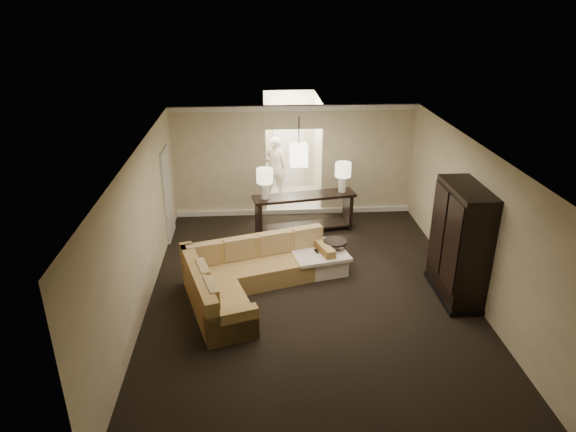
{
  "coord_description": "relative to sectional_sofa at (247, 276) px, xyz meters",
  "views": [
    {
      "loc": [
        -0.97,
        -8.24,
        5.24
      ],
      "look_at": [
        -0.34,
        1.2,
        1.12
      ],
      "focal_mm": 32.0,
      "sensor_mm": 36.0,
      "label": 1
    }
  ],
  "objects": [
    {
      "name": "person",
      "position": [
        0.73,
        4.96,
        0.61
      ],
      "size": [
        0.74,
        0.53,
        1.91
      ],
      "primitive_type": "imported",
      "rotation": [
        0.0,
        0.0,
        3.25
      ],
      "color": "beige",
      "rests_on": "ground"
    },
    {
      "name": "table_lamp_right",
      "position": [
        2.24,
        2.81,
        1.06
      ],
      "size": [
        0.37,
        0.37,
        0.71
      ],
      "color": "silver",
      "rests_on": "console_table"
    },
    {
      "name": "coffee_table",
      "position": [
        1.44,
        0.8,
        -0.12
      ],
      "size": [
        1.29,
        1.29,
        0.45
      ],
      "rotation": [
        0.0,
        0.0,
        0.22
      ],
      "color": "white",
      "rests_on": "ground"
    },
    {
      "name": "console_table",
      "position": [
        1.33,
        2.65,
        0.21
      ],
      "size": [
        2.46,
        0.95,
        0.93
      ],
      "rotation": [
        0.0,
        0.0,
        0.17
      ],
      "color": "black",
      "rests_on": "ground"
    },
    {
      "name": "crown_molding",
      "position": [
        1.18,
        3.75,
        2.38
      ],
      "size": [
        6.0,
        0.1,
        0.12
      ],
      "primitive_type": "cube",
      "color": "white",
      "rests_on": "wall_back"
    },
    {
      "name": "sectional_sofa",
      "position": [
        0.0,
        0.0,
        0.0
      ],
      "size": [
        3.04,
        2.95,
        0.87
      ],
      "rotation": [
        0.0,
        0.0,
        0.29
      ],
      "color": "brown",
      "rests_on": "ground"
    },
    {
      "name": "pendant_light",
      "position": [
        1.18,
        2.5,
        1.61
      ],
      "size": [
        0.38,
        0.38,
        1.09
      ],
      "color": "black",
      "rests_on": "ceiling"
    },
    {
      "name": "baseboard",
      "position": [
        1.18,
        3.75,
        -0.29
      ],
      "size": [
        6.0,
        0.1,
        0.12
      ],
      "primitive_type": "cube",
      "color": "white",
      "rests_on": "ground"
    },
    {
      "name": "armoire",
      "position": [
        3.87,
        -0.35,
        0.69
      ],
      "size": [
        0.65,
        1.51,
        2.17
      ],
      "color": "black",
      "rests_on": "ground"
    },
    {
      "name": "ceiling",
      "position": [
        1.18,
        -0.2,
        2.45
      ],
      "size": [
        6.0,
        8.0,
        0.02
      ],
      "primitive_type": "cube",
      "color": "silver",
      "rests_on": "wall_back"
    },
    {
      "name": "wall_left",
      "position": [
        -1.82,
        -0.2,
        1.05
      ],
      "size": [
        0.04,
        8.0,
        2.8
      ],
      "primitive_type": "cube",
      "color": "#B9AE8C",
      "rests_on": "ground"
    },
    {
      "name": "wall_back",
      "position": [
        1.18,
        3.8,
        1.05
      ],
      "size": [
        6.0,
        0.04,
        2.8
      ],
      "primitive_type": "cube",
      "color": "#B9AE8C",
      "rests_on": "ground"
    },
    {
      "name": "wall_right",
      "position": [
        4.18,
        -0.2,
        1.05
      ],
      "size": [
        0.04,
        8.0,
        2.8
      ],
      "primitive_type": "cube",
      "color": "#B9AE8C",
      "rests_on": "ground"
    },
    {
      "name": "drink_table",
      "position": [
        1.79,
        0.87,
        0.09
      ],
      "size": [
        0.48,
        0.48,
        0.6
      ],
      "rotation": [
        0.0,
        0.0,
        -0.13
      ],
      "color": "black",
      "rests_on": "ground"
    },
    {
      "name": "ground",
      "position": [
        1.18,
        -0.2,
        -0.35
      ],
      "size": [
        8.0,
        8.0,
        0.0
      ],
      "primitive_type": "plane",
      "color": "black",
      "rests_on": "ground"
    },
    {
      "name": "wall_front",
      "position": [
        1.18,
        -4.2,
        1.05
      ],
      "size": [
        6.0,
        0.04,
        2.8
      ],
      "primitive_type": "cube",
      "color": "#B9AE8C",
      "rests_on": "ground"
    },
    {
      "name": "foyer",
      "position": [
        1.18,
        5.14,
        0.96
      ],
      "size": [
        1.44,
        2.02,
        2.8
      ],
      "color": "beige",
      "rests_on": "ground"
    },
    {
      "name": "side_door",
      "position": [
        -1.79,
        2.6,
        0.7
      ],
      "size": [
        0.05,
        0.9,
        2.1
      ],
      "primitive_type": "cube",
      "color": "silver",
      "rests_on": "ground"
    },
    {
      "name": "table_lamp_left",
      "position": [
        0.41,
        2.49,
        1.06
      ],
      "size": [
        0.37,
        0.37,
        0.71
      ],
      "color": "silver",
      "rests_on": "console_table"
    }
  ]
}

